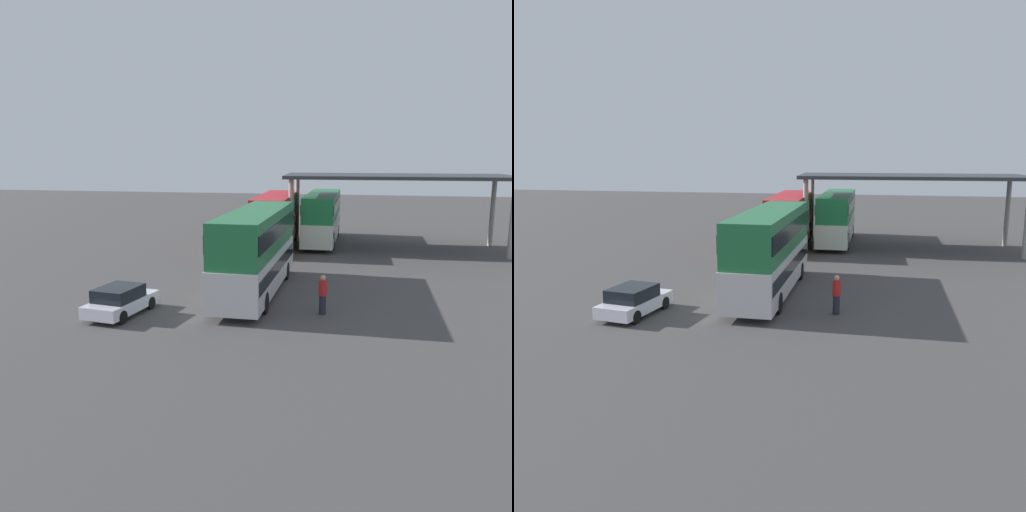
{
  "view_description": "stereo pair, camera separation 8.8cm",
  "coord_description": "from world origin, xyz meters",
  "views": [
    {
      "loc": [
        5.43,
        -23.85,
        7.34
      ],
      "look_at": [
        0.33,
        2.9,
        2.0
      ],
      "focal_mm": 37.47,
      "sensor_mm": 36.0,
      "label": 1
    },
    {
      "loc": [
        5.52,
        -23.84,
        7.34
      ],
      "look_at": [
        0.33,
        2.9,
        2.0
      ],
      "focal_mm": 37.47,
      "sensor_mm": 36.0,
      "label": 2
    }
  ],
  "objects": [
    {
      "name": "pedestrian_waiting",
      "position": [
        4.01,
        -0.16,
        0.92
      ],
      "size": [
        0.38,
        0.38,
        1.83
      ],
      "rotation": [
        0.0,
        0.0,
        4.9
      ],
      "color": "#262633",
      "rests_on": "ground_plane"
    },
    {
      "name": "double_decker_near_canopy",
      "position": [
        -0.77,
        16.93,
        2.24
      ],
      "size": [
        2.74,
        10.49,
        4.07
      ],
      "rotation": [
        0.0,
        0.0,
        1.59
      ],
      "color": "orange",
      "rests_on": "ground_plane"
    },
    {
      "name": "parked_hatchback",
      "position": [
        -5.03,
        -1.98,
        0.67
      ],
      "size": [
        2.32,
        4.05,
        1.35
      ],
      "rotation": [
        0.0,
        0.0,
        1.42
      ],
      "color": "silver",
      "rests_on": "ground_plane"
    },
    {
      "name": "depot_canopy",
      "position": [
        8.23,
        17.73,
        5.23
      ],
      "size": [
        16.68,
        6.82,
        5.63
      ],
      "rotation": [
        0.0,
        0.0,
        0.03
      ],
      "color": "#33353A",
      "rests_on": "ground_plane"
    },
    {
      "name": "double_decker_main",
      "position": [
        0.33,
        2.91,
        2.39
      ],
      "size": [
        2.58,
        11.07,
        4.37
      ],
      "rotation": [
        0.0,
        0.0,
        1.56
      ],
      "color": "silver",
      "rests_on": "ground_plane"
    },
    {
      "name": "double_decker_mid_row",
      "position": [
        2.63,
        19.64,
        2.22
      ],
      "size": [
        2.54,
        10.87,
        4.03
      ],
      "rotation": [
        0.0,
        0.0,
        1.56
      ],
      "color": "silver",
      "rests_on": "ground_plane"
    },
    {
      "name": "ground_plane",
      "position": [
        0.0,
        0.0,
        0.0
      ],
      "size": [
        140.0,
        140.0,
        0.0
      ],
      "primitive_type": "plane",
      "color": "#464444"
    }
  ]
}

